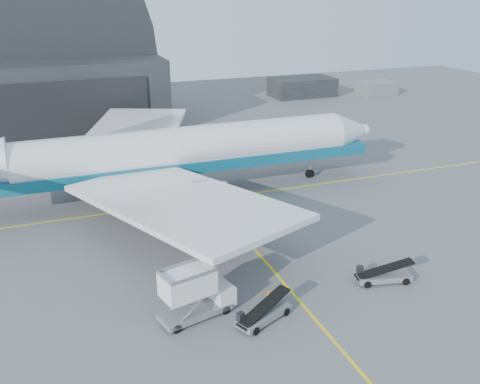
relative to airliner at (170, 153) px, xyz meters
name	(u,v)px	position (x,y,z in m)	size (l,w,h in m)	color
ground	(283,282)	(4.14, -22.76, -5.34)	(200.00, 200.00, 0.00)	#565659
taxi_lines	(233,223)	(4.14, -10.09, -5.33)	(80.00, 42.12, 0.02)	yellow
hangar	(9,72)	(-17.86, 42.19, 4.20)	(50.00, 28.30, 28.00)	black
distant_bldg_a	(302,96)	(42.14, 49.24, -5.34)	(14.00, 8.00, 4.00)	black
distant_bldg_b	(376,94)	(59.14, 45.24, -5.34)	(8.00, 6.00, 2.80)	gray
airliner	(170,153)	(0.00, 0.00, 0.00)	(54.39, 52.74, 19.09)	white
catering_truck	(194,294)	(-4.34, -25.10, -3.29)	(6.25, 3.53, 4.06)	gray
pushback_tug	(276,218)	(8.43, -11.60, -4.73)	(4.00, 3.23, 1.62)	black
belt_loader_a	(263,314)	(0.35, -27.39, -4.75)	(4.97, 3.40, 1.90)	gray
belt_loader_b	(383,276)	(12.10, -25.72, -4.76)	(5.07, 2.55, 1.89)	gray
traffic_cone	(269,292)	(2.19, -24.22, -5.12)	(0.32, 0.32, 0.46)	#F45E07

